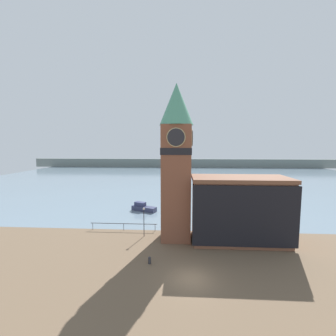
# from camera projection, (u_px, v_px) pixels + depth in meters

# --- Properties ---
(ground_plane) EXTENTS (160.00, 160.00, 0.00)m
(ground_plane) POSITION_uv_depth(u_px,v_px,m) (191.00, 279.00, 22.35)
(ground_plane) COLOR brown
(water) EXTENTS (160.00, 120.00, 0.00)m
(water) POSITION_uv_depth(u_px,v_px,m) (184.00, 177.00, 94.39)
(water) COLOR slate
(water) RESTS_ON ground_plane
(far_shoreline) EXTENTS (180.00, 3.00, 5.00)m
(far_shoreline) POSITION_uv_depth(u_px,v_px,m) (183.00, 163.00, 133.85)
(far_shoreline) COLOR slate
(far_shoreline) RESTS_ON water
(pier_railing) EXTENTS (10.50, 0.08, 1.09)m
(pier_railing) POSITION_uv_depth(u_px,v_px,m) (124.00, 224.00, 35.05)
(pier_railing) COLOR #333338
(pier_railing) RESTS_ON ground_plane
(clock_tower) EXTENTS (4.60, 4.60, 21.56)m
(clock_tower) POSITION_uv_depth(u_px,v_px,m) (176.00, 158.00, 30.98)
(clock_tower) COLOR brown
(clock_tower) RESTS_ON ground_plane
(pier_building) EXTENTS (13.11, 6.13, 8.98)m
(pier_building) POSITION_uv_depth(u_px,v_px,m) (240.00, 209.00, 30.71)
(pier_building) COLOR #935B42
(pier_building) RESTS_ON ground_plane
(boat_near) EXTENTS (5.33, 3.42, 1.71)m
(boat_near) POSITION_uv_depth(u_px,v_px,m) (143.00, 208.00, 45.44)
(boat_near) COLOR #333856
(boat_near) RESTS_ON water
(mooring_bollard_near) EXTENTS (0.33, 0.33, 0.84)m
(mooring_bollard_near) POSITION_uv_depth(u_px,v_px,m) (150.00, 260.00, 25.17)
(mooring_bollard_near) COLOR #2D2D33
(mooring_bollard_near) RESTS_ON ground_plane
(lamp_post) EXTENTS (0.32, 0.32, 4.29)m
(lamp_post) POSITION_uv_depth(u_px,v_px,m) (144.00, 217.00, 32.40)
(lamp_post) COLOR black
(lamp_post) RESTS_ON ground_plane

